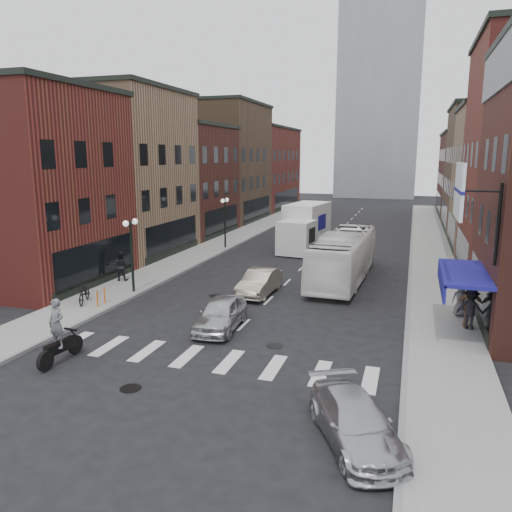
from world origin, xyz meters
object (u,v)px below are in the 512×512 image
at_px(sedan_left_far, 260,282).
at_px(ped_right_b, 470,306).
at_px(streetlamp_near, 131,242).
at_px(parked_bicycle, 84,293).
at_px(ped_right_c, 461,299).
at_px(transit_bus, 344,256).
at_px(streetlamp_far, 225,213).
at_px(ped_right_a, 471,308).
at_px(billboard_sign, 462,192).
at_px(curb_car, 355,422).
at_px(sedan_left_near, 221,314).
at_px(ped_left_solo, 121,266).
at_px(bike_rack, 101,297).
at_px(box_truck, 304,227).
at_px(motorcycle_rider, 58,333).

xyz_separation_m(sedan_left_far, ped_right_b, (10.31, -2.76, 0.44)).
height_order(streetlamp_near, ped_right_b, streetlamp_near).
bearing_deg(sedan_left_far, parked_bicycle, -146.85).
xyz_separation_m(sedan_left_far, ped_right_c, (10.08, -1.20, 0.26)).
bearing_deg(ped_right_c, transit_bus, -36.50).
distance_m(streetlamp_far, ped_right_a, 22.65).
distance_m(billboard_sign, curb_car, 9.69).
xyz_separation_m(sedan_left_near, curb_car, (6.62, -7.19, -0.09)).
distance_m(parked_bicycle, ped_left_solo, 4.64).
distance_m(streetlamp_near, curb_car, 17.32).
height_order(bike_rack, ped_right_c, ped_right_c).
distance_m(billboard_sign, streetlamp_far, 23.92).
bearing_deg(box_truck, ped_right_b, -50.14).
height_order(motorcycle_rider, ped_right_c, motorcycle_rider).
distance_m(bike_rack, transit_bus, 14.17).
distance_m(sedan_left_near, parked_bicycle, 7.91).
bearing_deg(ped_right_b, ped_right_c, -83.91).
bearing_deg(curb_car, billboard_sign, 42.43).
distance_m(sedan_left_far, ped_right_a, 10.75).
distance_m(billboard_sign, sedan_left_near, 10.85).
height_order(ped_right_b, ped_right_c, ped_right_b).
bearing_deg(sedan_left_near, motorcycle_rider, -133.90).
distance_m(streetlamp_far, ped_right_c, 21.35).
relative_size(streetlamp_near, sedan_left_far, 1.00).
distance_m(ped_left_solo, ped_right_b, 19.10).
bearing_deg(ped_right_b, motorcycle_rider, 27.18).
bearing_deg(curb_car, box_truck, 77.65).
bearing_deg(transit_bus, sedan_left_far, -128.85).
height_order(motorcycle_rider, ped_right_b, motorcycle_rider).
height_order(billboard_sign, streetlamp_near, billboard_sign).
height_order(billboard_sign, transit_bus, billboard_sign).
bearing_deg(ped_left_solo, ped_right_a, 159.22).
bearing_deg(motorcycle_rider, streetlamp_far, 103.52).
distance_m(bike_rack, curb_car, 15.76).
relative_size(sedan_left_near, ped_right_a, 2.25).
relative_size(box_truck, ped_left_solo, 4.82).
distance_m(streetlamp_far, sedan_left_near, 19.08).
xyz_separation_m(streetlamp_near, bike_rack, (-0.20, -2.70, -2.36)).
relative_size(ped_right_a, ped_right_b, 0.93).
bearing_deg(sedan_left_near, parked_bicycle, 167.28).
height_order(sedan_left_far, ped_right_b, ped_right_b).
height_order(streetlamp_far, sedan_left_far, streetlamp_far).
relative_size(streetlamp_far, sedan_left_far, 1.00).
bearing_deg(curb_car, streetlamp_near, 113.14).
height_order(streetlamp_near, transit_bus, streetlamp_near).
bearing_deg(curb_car, sedan_left_near, 105.42).
distance_m(streetlamp_near, streetlamp_far, 14.00).
bearing_deg(billboard_sign, bike_rack, 177.17).
height_order(billboard_sign, ped_right_c, billboard_sign).
bearing_deg(billboard_sign, sedan_left_near, -178.38).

